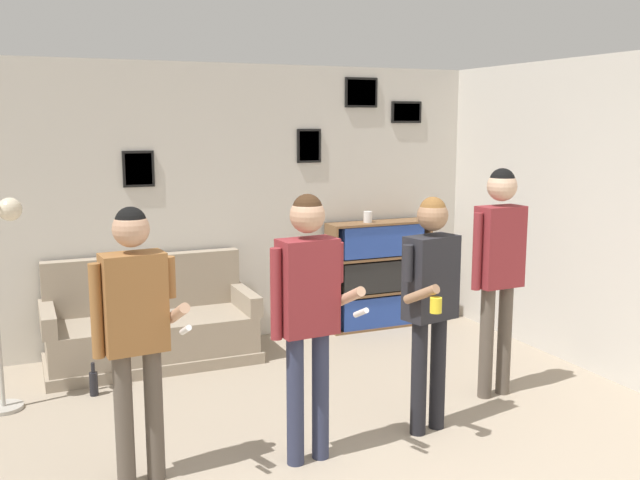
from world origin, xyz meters
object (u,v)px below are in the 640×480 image
(bookshelf, at_px, (379,275))
(bottle_on_floor, at_px, (94,383))
(person_player_foreground_left, at_px, (135,317))
(person_player_foreground_center, at_px, (308,300))
(couch, at_px, (151,329))
(person_watcher_holding_cup, at_px, (431,290))
(drinking_cup, at_px, (368,217))
(person_spectator_near_bookshelf, at_px, (499,256))

(bookshelf, height_order, bottle_on_floor, bookshelf)
(person_player_foreground_left, xyz_separation_m, person_player_foreground_center, (1.03, -0.14, 0.03))
(couch, xyz_separation_m, person_watcher_holding_cup, (1.52, -2.24, 0.72))
(person_player_foreground_left, xyz_separation_m, person_watcher_holding_cup, (1.97, -0.06, -0.02))
(couch, bearing_deg, drinking_cup, 4.82)
(couch, relative_size, bottle_on_floor, 6.83)
(person_player_foreground_center, bearing_deg, person_spectator_near_bookshelf, 14.11)
(person_spectator_near_bookshelf, bearing_deg, person_watcher_holding_cup, -156.53)
(person_player_foreground_left, relative_size, person_spectator_near_bookshelf, 0.93)
(bookshelf, height_order, person_player_foreground_center, person_player_foreground_center)
(person_player_foreground_center, distance_m, drinking_cup, 3.04)
(couch, bearing_deg, person_spectator_near_bookshelf, -38.57)
(person_spectator_near_bookshelf, bearing_deg, bottle_on_floor, 156.99)
(bookshelf, relative_size, drinking_cup, 9.85)
(bookshelf, bearing_deg, person_player_foreground_left, -140.32)
(drinking_cup, bearing_deg, person_player_foreground_center, -123.99)
(person_watcher_holding_cup, bearing_deg, person_player_foreground_left, 178.31)
(couch, height_order, person_watcher_holding_cup, person_watcher_holding_cup)
(person_player_foreground_left, bearing_deg, bottle_on_floor, 94.42)
(couch, height_order, bookshelf, bookshelf)
(person_spectator_near_bookshelf, distance_m, bottle_on_floor, 3.34)
(bookshelf, xyz_separation_m, person_player_foreground_left, (-2.86, -2.38, 0.47))
(couch, distance_m, person_player_foreground_left, 2.35)
(person_player_foreground_center, distance_m, person_watcher_holding_cup, 0.95)
(drinking_cup, bearing_deg, person_spectator_near_bookshelf, -87.78)
(person_player_foreground_center, relative_size, bottle_on_floor, 6.36)
(couch, distance_m, bookshelf, 2.43)
(person_player_foreground_center, bearing_deg, couch, 103.96)
(couch, xyz_separation_m, person_player_foreground_center, (0.58, -2.33, 0.76))
(bookshelf, xyz_separation_m, person_spectator_near_bookshelf, (-0.06, -2.07, 0.57))
(bottle_on_floor, xyz_separation_m, drinking_cup, (2.85, 0.83, 1.08))
(person_watcher_holding_cup, bearing_deg, person_spectator_near_bookshelf, 23.47)
(person_spectator_near_bookshelf, height_order, bottle_on_floor, person_spectator_near_bookshelf)
(person_spectator_near_bookshelf, bearing_deg, person_player_foreground_center, -165.89)
(couch, bearing_deg, person_player_foreground_left, -101.67)
(person_player_foreground_left, distance_m, person_player_foreground_center, 1.04)
(person_player_foreground_left, bearing_deg, person_spectator_near_bookshelf, 6.20)
(bookshelf, distance_m, person_player_foreground_center, 3.16)
(bookshelf, distance_m, person_watcher_holding_cup, 2.63)
(couch, relative_size, person_spectator_near_bookshelf, 1.02)
(person_watcher_holding_cup, xyz_separation_m, drinking_cup, (0.76, 2.44, 0.16))
(person_player_foreground_left, bearing_deg, couch, 78.33)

